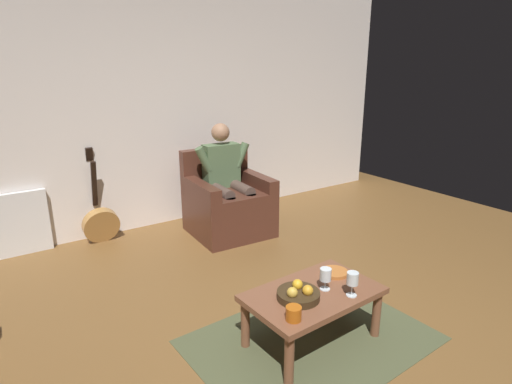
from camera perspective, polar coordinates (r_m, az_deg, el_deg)
ground_plane at (r=2.98m, az=13.18°, el=-21.75°), size 7.64×7.64×0.00m
wall_back at (r=4.97m, az=-13.33°, el=11.21°), size 6.77×0.06×2.76m
rug at (r=3.13m, az=7.44°, el=-19.12°), size 1.64×1.21×0.01m
armchair at (r=4.75m, az=-3.86°, el=-1.72°), size 0.85×0.84×0.92m
person_seated at (r=4.66m, az=-3.98°, el=2.19°), size 0.66×0.61×1.22m
coffee_table at (r=2.95m, az=7.68°, el=-14.11°), size 0.92×0.58×0.38m
guitar at (r=4.81m, az=-20.19°, el=-3.78°), size 0.38×0.29×1.01m
radiator at (r=4.80m, az=-29.06°, el=-3.74°), size 0.51×0.06×0.64m
wine_glass_near at (r=2.87m, az=12.86°, el=-11.48°), size 0.08×0.08×0.17m
wine_glass_far at (r=2.92m, az=9.34°, el=-11.08°), size 0.08×0.08×0.15m
fruit_bowl at (r=2.82m, az=5.74°, el=-13.48°), size 0.28×0.28×0.11m
decorative_dish at (r=3.16m, az=10.56°, el=-10.59°), size 0.19×0.19×0.02m
candle_jar at (r=2.61m, az=5.08°, el=-15.97°), size 0.10×0.10×0.09m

